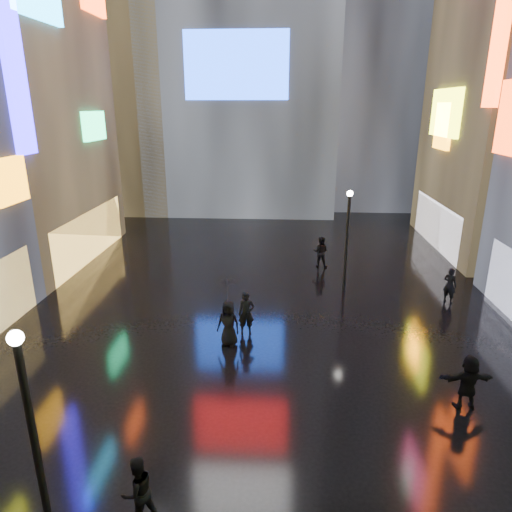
{
  "coord_description": "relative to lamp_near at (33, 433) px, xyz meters",
  "views": [
    {
      "loc": [
        0.74,
        -0.37,
        9.1
      ],
      "look_at": [
        0.0,
        12.0,
        5.0
      ],
      "focal_mm": 32.0,
      "sensor_mm": 36.0,
      "label": 1
    }
  ],
  "objects": [
    {
      "name": "ground",
      "position": [
        4.11,
        13.2,
        -2.94
      ],
      "size": [
        140.0,
        140.0,
        0.0
      ],
      "primitive_type": "plane",
      "color": "black",
      "rests_on": "ground"
    },
    {
      "name": "tower_flank_right",
      "position": [
        13.11,
        39.2,
        14.06
      ],
      "size": [
        12.0,
        12.0,
        34.0
      ],
      "primitive_type": "cube",
      "color": "black",
      "rests_on": "ground"
    },
    {
      "name": "tower_flank_left",
      "position": [
        -9.89,
        35.2,
        10.06
      ],
      "size": [
        10.0,
        10.0,
        26.0
      ],
      "primitive_type": "cube",
      "color": "black",
      "rests_on": "ground"
    },
    {
      "name": "lamp_near",
      "position": [
        0.0,
        0.0,
        0.0
      ],
      "size": [
        0.3,
        0.3,
        5.2
      ],
      "color": "black",
      "rests_on": "ground"
    },
    {
      "name": "lamp_far",
      "position": [
        8.09,
        14.95,
        0.0
      ],
      "size": [
        0.3,
        0.3,
        5.2
      ],
      "color": "black",
      "rests_on": "ground"
    },
    {
      "name": "pedestrian_1",
      "position": [
        1.7,
        0.75,
        -2.1
      ],
      "size": [
        1.03,
        1.02,
        1.68
      ],
      "primitive_type": "imported",
      "rotation": [
        0.0,
        0.0,
        3.9
      ],
      "color": "black",
      "rests_on": "ground"
    },
    {
      "name": "pedestrian_4",
      "position": [
        2.8,
        8.94,
        -2.01
      ],
      "size": [
        1.03,
        0.8,
        1.87
      ],
      "primitive_type": "imported",
      "rotation": [
        0.0,
        0.0,
        -0.25
      ],
      "color": "black",
      "rests_on": "ground"
    },
    {
      "name": "pedestrian_5",
      "position": [
        10.72,
        5.45,
        -2.04
      ],
      "size": [
        1.72,
        0.67,
        1.81
      ],
      "primitive_type": "imported",
      "rotation": [
        0.0,
        0.0,
        3.22
      ],
      "color": "black",
      "rests_on": "ground"
    },
    {
      "name": "pedestrian_6",
      "position": [
        3.43,
        9.91,
        -2.02
      ],
      "size": [
        0.75,
        0.57,
        1.84
      ],
      "primitive_type": "imported",
      "rotation": [
        0.0,
        0.0,
        0.2
      ],
      "color": "black",
      "rests_on": "ground"
    },
    {
      "name": "pedestrian_7",
      "position": [
        7.12,
        18.48,
        -2.03
      ],
      "size": [
        1.02,
        0.87,
        1.84
      ],
      "primitive_type": "imported",
      "rotation": [
        0.0,
        0.0,
        2.92
      ],
      "color": "black",
      "rests_on": "ground"
    },
    {
      "name": "umbrella_2",
      "position": [
        2.8,
        8.94,
        -0.61
      ],
      "size": [
        1.43,
        1.42,
        0.93
      ],
      "primitive_type": "imported",
      "rotation": [
        0.0,
        0.0,
        0.95
      ],
      "color": "black",
      "rests_on": "pedestrian_4"
    },
    {
      "name": "pedestrian_8",
      "position": [
        12.95,
        13.72,
        -2.07
      ],
      "size": [
        0.75,
        0.75,
        1.75
      ],
      "primitive_type": "imported",
      "rotation": [
        0.0,
        0.0,
        2.37
      ],
      "color": "black",
      "rests_on": "ground"
    }
  ]
}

